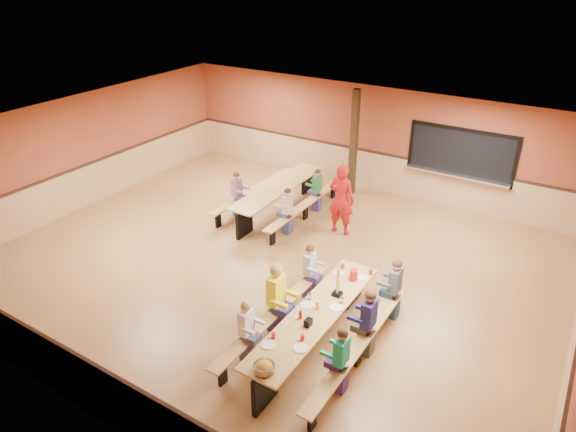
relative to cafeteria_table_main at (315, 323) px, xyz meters
The scene contains 23 objects.
ground 2.91m from the cafeteria_table_main, 138.54° to the left, with size 12.00×12.00×0.00m, color brown.
room_envelope 2.87m from the cafeteria_table_main, 138.54° to the left, with size 12.04×10.04×3.02m.
kitchen_pass_through 6.94m from the cafeteria_table_main, 86.20° to the left, with size 2.78×0.28×1.38m.
structural_post 6.79m from the cafeteria_table_main, 110.43° to the left, with size 0.18×0.18×3.00m, color black.
cafeteria_table_main is the anchor object (origin of this frame).
cafeteria_table_second 5.39m from the cafeteria_table_main, 129.72° to the left, with size 1.91×3.70×0.74m.
seated_child_white_left 1.20m from the cafeteria_table_main, 133.44° to the right, with size 0.35×0.29×1.18m, color white, non-canonical shape.
seated_adult_yellow 0.84m from the cafeteria_table_main, behind, with size 0.45×0.37×1.38m, color yellow, non-canonical shape.
seated_child_grey_left 1.48m from the cafeteria_table_main, 123.89° to the left, with size 0.35×0.29×1.18m, color #B7B7B7, non-canonical shape.
seated_child_teal_right 1.06m from the cafeteria_table_main, 39.01° to the right, with size 0.36×0.30×1.19m, color #1AAA81, non-canonical shape.
seated_child_navy_right 0.90m from the cafeteria_table_main, 22.31° to the left, with size 0.40×0.33×1.28m, color navy, non-canonical shape.
seated_child_char_right 1.74m from the cafeteria_table_main, 61.67° to the left, with size 0.38×0.31×1.23m, color #4E5257, non-canonical shape.
seated_child_purple_sec 5.46m from the cafeteria_table_main, 141.37° to the left, with size 0.36×0.29×1.19m, color #845382, non-canonical shape.
seated_child_green_sec 5.42m from the cafeteria_table_main, 118.88° to the left, with size 0.35×0.29×1.17m, color #2D7142, non-canonical shape.
seated_child_tan_sec 4.18m from the cafeteria_table_main, 128.75° to the left, with size 0.36×0.29×1.19m, color beige, non-canonical shape.
standing_woman 4.28m from the cafeteria_table_main, 111.02° to the left, with size 0.66×0.43×1.80m, color #B71415.
punch_pitcher 1.28m from the cafeteria_table_main, 84.72° to the left, with size 0.16×0.16×0.22m, color red.
chip_bowl 1.63m from the cafeteria_table_main, 88.92° to the right, with size 0.32×0.32×0.15m, color orange, non-canonical shape.
napkin_dispenser 0.46m from the cafeteria_table_main, 80.57° to the right, with size 0.10×0.14×0.13m, color black.
condiment_mustard 0.31m from the cafeteria_table_main, 102.03° to the left, with size 0.06×0.06×0.17m, color yellow.
condiment_ketchup 0.43m from the cafeteria_table_main, 117.22° to the right, with size 0.06×0.06×0.17m, color #B2140F.
table_paddle 0.74m from the cafeteria_table_main, 82.93° to the left, with size 0.16×0.16×0.56m.
place_settings 0.27m from the cafeteria_table_main, 153.43° to the right, with size 0.65×3.30×0.11m, color beige, non-canonical shape.
Camera 1 is at (5.47, -8.09, 6.19)m, focal length 32.00 mm.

